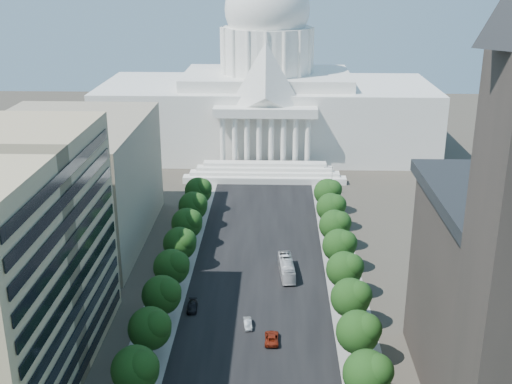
# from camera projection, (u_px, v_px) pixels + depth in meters

# --- Properties ---
(road_asphalt) EXTENTS (30.00, 260.00, 0.01)m
(road_asphalt) POSITION_uv_depth(u_px,v_px,m) (260.00, 258.00, 152.26)
(road_asphalt) COLOR black
(road_asphalt) RESTS_ON ground
(sidewalk_left) EXTENTS (8.00, 260.00, 0.02)m
(sidewalk_left) POSITION_uv_depth(u_px,v_px,m) (180.00, 257.00, 152.84)
(sidewalk_left) COLOR gray
(sidewalk_left) RESTS_ON ground
(sidewalk_right) EXTENTS (8.00, 260.00, 0.02)m
(sidewalk_right) POSITION_uv_depth(u_px,v_px,m) (340.00, 259.00, 151.68)
(sidewalk_right) COLOR gray
(sidewalk_right) RESTS_ON ground
(capitol) EXTENTS (120.00, 56.00, 73.00)m
(capitol) POSITION_uv_depth(u_px,v_px,m) (267.00, 97.00, 234.98)
(capitol) COLOR white
(capitol) RESTS_ON ground
(office_block_left_far) EXTENTS (38.00, 52.00, 30.00)m
(office_block_left_far) POSITION_uv_depth(u_px,v_px,m) (67.00, 183.00, 158.13)
(office_block_left_far) COLOR gray
(office_block_left_far) RESTS_ON ground
(tree_l_c) EXTENTS (7.79, 7.60, 9.97)m
(tree_l_c) POSITION_uv_depth(u_px,v_px,m) (137.00, 369.00, 99.58)
(tree_l_c) COLOR #33261C
(tree_l_c) RESTS_ON ground
(tree_l_d) EXTENTS (7.79, 7.60, 9.97)m
(tree_l_d) POSITION_uv_depth(u_px,v_px,m) (151.00, 328.00, 110.89)
(tree_l_d) COLOR #33261C
(tree_l_d) RESTS_ON ground
(tree_l_e) EXTENTS (7.79, 7.60, 9.97)m
(tree_l_e) POSITION_uv_depth(u_px,v_px,m) (163.00, 294.00, 122.19)
(tree_l_e) COLOR #33261C
(tree_l_e) RESTS_ON ground
(tree_l_f) EXTENTS (7.79, 7.60, 9.97)m
(tree_l_f) POSITION_uv_depth(u_px,v_px,m) (173.00, 266.00, 133.50)
(tree_l_f) COLOR #33261C
(tree_l_f) RESTS_ON ground
(tree_l_g) EXTENTS (7.79, 7.60, 9.97)m
(tree_l_g) POSITION_uv_depth(u_px,v_px,m) (181.00, 243.00, 144.81)
(tree_l_g) COLOR #33261C
(tree_l_g) RESTS_ON ground
(tree_l_h) EXTENTS (7.79, 7.60, 9.97)m
(tree_l_h) POSITION_uv_depth(u_px,v_px,m) (188.00, 223.00, 156.11)
(tree_l_h) COLOR #33261C
(tree_l_h) RESTS_ON ground
(tree_l_i) EXTENTS (7.79, 7.60, 9.97)m
(tree_l_i) POSITION_uv_depth(u_px,v_px,m) (194.00, 205.00, 167.42)
(tree_l_i) COLOR #33261C
(tree_l_i) RESTS_ON ground
(tree_l_j) EXTENTS (7.79, 7.60, 9.97)m
(tree_l_j) POSITION_uv_depth(u_px,v_px,m) (199.00, 190.00, 178.72)
(tree_l_j) COLOR #33261C
(tree_l_j) RESTS_ON ground
(tree_r_c) EXTENTS (7.79, 7.60, 9.97)m
(tree_r_c) POSITION_uv_depth(u_px,v_px,m) (369.00, 373.00, 98.49)
(tree_r_c) COLOR #33261C
(tree_r_c) RESTS_ON ground
(tree_r_d) EXTENTS (7.79, 7.60, 9.97)m
(tree_r_d) POSITION_uv_depth(u_px,v_px,m) (360.00, 331.00, 109.79)
(tree_r_d) COLOR #33261C
(tree_r_d) RESTS_ON ground
(tree_r_e) EXTENTS (7.79, 7.60, 9.97)m
(tree_r_e) POSITION_uv_depth(u_px,v_px,m) (352.00, 297.00, 121.10)
(tree_r_e) COLOR #33261C
(tree_r_e) RESTS_ON ground
(tree_r_f) EXTENTS (7.79, 7.60, 9.97)m
(tree_r_f) POSITION_uv_depth(u_px,v_px,m) (346.00, 269.00, 132.41)
(tree_r_f) COLOR #33261C
(tree_r_f) RESTS_ON ground
(tree_r_g) EXTENTS (7.79, 7.60, 9.97)m
(tree_r_g) POSITION_uv_depth(u_px,v_px,m) (341.00, 245.00, 143.71)
(tree_r_g) COLOR #33261C
(tree_r_g) RESTS_ON ground
(tree_r_h) EXTENTS (7.79, 7.60, 9.97)m
(tree_r_h) POSITION_uv_depth(u_px,v_px,m) (336.00, 224.00, 155.02)
(tree_r_h) COLOR #33261C
(tree_r_h) RESTS_ON ground
(tree_r_i) EXTENTS (7.79, 7.60, 9.97)m
(tree_r_i) POSITION_uv_depth(u_px,v_px,m) (332.00, 207.00, 166.32)
(tree_r_i) COLOR #33261C
(tree_r_i) RESTS_ON ground
(tree_r_j) EXTENTS (7.79, 7.60, 9.97)m
(tree_r_j) POSITION_uv_depth(u_px,v_px,m) (329.00, 191.00, 177.63)
(tree_r_j) COLOR #33261C
(tree_r_j) RESTS_ON ground
(streetlight_b) EXTENTS (2.61, 0.44, 9.00)m
(streetlight_b) POSITION_uv_depth(u_px,v_px,m) (380.00, 380.00, 97.89)
(streetlight_b) COLOR gray
(streetlight_b) RESTS_ON ground
(streetlight_c) EXTENTS (2.61, 0.44, 9.00)m
(streetlight_c) POSITION_uv_depth(u_px,v_px,m) (360.00, 300.00, 121.45)
(streetlight_c) COLOR gray
(streetlight_c) RESTS_ON ground
(streetlight_d) EXTENTS (2.61, 0.44, 9.00)m
(streetlight_d) POSITION_uv_depth(u_px,v_px,m) (347.00, 245.00, 145.00)
(streetlight_d) COLOR gray
(streetlight_d) RESTS_ON ground
(streetlight_e) EXTENTS (2.61, 0.44, 9.00)m
(streetlight_e) POSITION_uv_depth(u_px,v_px,m) (337.00, 206.00, 168.56)
(streetlight_e) COLOR gray
(streetlight_e) RESTS_ON ground
(streetlight_f) EXTENTS (2.61, 0.44, 9.00)m
(streetlight_f) POSITION_uv_depth(u_px,v_px,m) (330.00, 177.00, 192.11)
(streetlight_f) COLOR gray
(streetlight_f) RESTS_ON ground
(car_silver) EXTENTS (2.02, 4.36, 1.39)m
(car_silver) POSITION_uv_depth(u_px,v_px,m) (248.00, 324.00, 123.03)
(car_silver) COLOR #979A9E
(car_silver) RESTS_ON ground
(car_red) EXTENTS (2.57, 5.52, 1.53)m
(car_red) POSITION_uv_depth(u_px,v_px,m) (272.00, 338.00, 118.13)
(car_red) COLOR maroon
(car_red) RESTS_ON ground
(car_dark_b) EXTENTS (2.25, 5.05, 1.44)m
(car_dark_b) POSITION_uv_depth(u_px,v_px,m) (192.00, 307.00, 129.07)
(car_dark_b) COLOR black
(car_dark_b) RESTS_ON ground
(city_bus) EXTENTS (3.88, 12.44, 3.41)m
(city_bus) POSITION_uv_depth(u_px,v_px,m) (287.00, 268.00, 143.50)
(city_bus) COLOR silver
(city_bus) RESTS_ON ground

